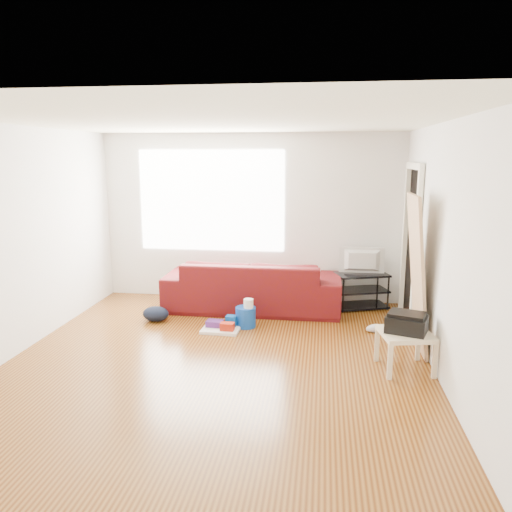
# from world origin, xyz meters

# --- Properties ---
(room) EXTENTS (4.51, 5.01, 2.51)m
(room) POSITION_xyz_m (0.07, 0.15, 1.25)
(room) COLOR #52250A
(room) RESTS_ON ground
(sofa) EXTENTS (2.48, 0.97, 0.72)m
(sofa) POSITION_xyz_m (0.11, 1.95, 0.00)
(sofa) COLOR #470914
(sofa) RESTS_ON ground
(tv_stand) EXTENTS (0.83, 0.63, 0.51)m
(tv_stand) POSITION_xyz_m (1.65, 2.22, 0.26)
(tv_stand) COLOR black
(tv_stand) RESTS_ON ground
(tv) EXTENTS (0.64, 0.08, 0.37)m
(tv) POSITION_xyz_m (1.65, 2.22, 0.69)
(tv) COLOR black
(tv) RESTS_ON tv_stand
(side_table) EXTENTS (0.58, 0.58, 0.41)m
(side_table) POSITION_xyz_m (1.95, 0.11, 0.34)
(side_table) COLOR beige
(side_table) RESTS_ON ground
(printer) EXTENTS (0.47, 0.41, 0.21)m
(printer) POSITION_xyz_m (1.95, 0.11, 0.50)
(printer) COLOR black
(printer) RESTS_ON side_table
(bucket) EXTENTS (0.32, 0.32, 0.26)m
(bucket) POSITION_xyz_m (0.12, 1.17, 0.00)
(bucket) COLOR #0F40A3
(bucket) RESTS_ON ground
(toilet_paper) EXTENTS (0.12, 0.12, 0.11)m
(toilet_paper) POSITION_xyz_m (0.16, 1.16, 0.19)
(toilet_paper) COLOR silver
(toilet_paper) RESTS_ON bucket
(cleaning_tray) EXTENTS (0.49, 0.40, 0.17)m
(cleaning_tray) POSITION_xyz_m (-0.15, 1.00, 0.05)
(cleaning_tray) COLOR white
(cleaning_tray) RESTS_ON ground
(backpack) EXTENTS (0.40, 0.34, 0.20)m
(backpack) POSITION_xyz_m (-1.10, 1.24, 0.00)
(backpack) COLOR black
(backpack) RESTS_ON ground
(sneakers) EXTENTS (0.45, 0.23, 0.10)m
(sneakers) POSITION_xyz_m (1.85, 1.17, 0.05)
(sneakers) COLOR silver
(sneakers) RESTS_ON ground
(door_panel) EXTENTS (0.22, 0.71, 1.76)m
(door_panel) POSITION_xyz_m (2.13, 0.66, 0.00)
(door_panel) COLOR tan
(door_panel) RESTS_ON ground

